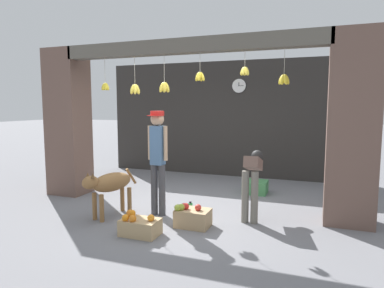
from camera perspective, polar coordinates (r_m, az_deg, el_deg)
The scene contains 13 objects.
ground_plane at distance 5.91m, azimuth -1.59°, elevation -11.00°, with size 60.00×60.00×0.00m, color slate.
shop_back_wall at distance 8.63m, azimuth 6.24°, elevation 4.14°, with size 6.45×0.12×2.86m, color #2D2B28.
shop_pillar_left at distance 7.26m, azimuth -19.91°, elevation 3.36°, with size 0.70×0.60×2.86m, color brown.
shop_pillar_right at distance 5.55m, azimuth 25.14°, elevation 2.29°, with size 0.70×0.60×2.86m, color brown.
storefront_awning at distance 5.83m, azimuth -1.31°, elevation 15.56°, with size 4.55×0.24×0.91m.
dog at distance 5.60m, azimuth -13.58°, elevation -6.52°, with size 0.50×1.05×0.77m.
shopkeeper at distance 5.50m, azimuth -5.73°, elevation -1.67°, with size 0.34×0.28×1.69m.
worker_stooping at distance 5.43m, azimuth 10.07°, elevation -5.20°, with size 0.25×0.79×1.04m.
fruit_crate_oranges at distance 4.88m, azimuth -8.72°, elevation -13.35°, with size 0.52×0.34×0.31m.
fruit_crate_apples at distance 5.13m, azimuth 0.05°, elevation -12.07°, with size 0.49×0.35×0.35m.
produce_box_green at distance 7.09m, azimuth 10.50°, elevation -7.06°, with size 0.47×0.43×0.26m, color #42844C.
water_bottle at distance 5.48m, azimuth -0.27°, elevation -11.04°, with size 0.07×0.07×0.27m.
wall_clock at distance 8.50m, azimuth 7.84°, elevation 9.59°, with size 0.35×0.03×0.35m.
Camera 1 is at (2.13, -5.22, 1.78)m, focal length 32.00 mm.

